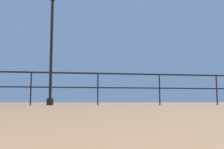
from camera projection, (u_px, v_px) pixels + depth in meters
The scene contains 2 objects.
pier_railing at pixel (65, 81), 8.25m from camera, with size 23.40×0.05×1.07m.
lamppost_center at pixel (52, 37), 8.60m from camera, with size 0.28×0.28×4.00m.
Camera 1 is at (0.17, 1.08, 0.12)m, focal length 40.98 mm.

